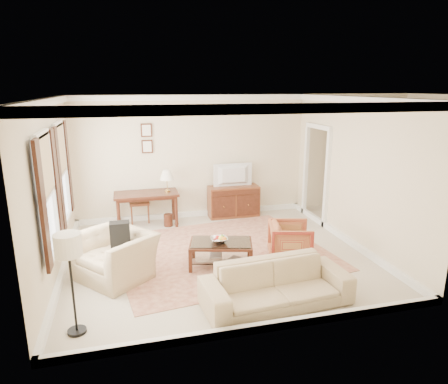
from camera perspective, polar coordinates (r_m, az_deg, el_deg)
name	(u,v)px	position (r m, az deg, el deg)	size (l,w,h in m)	color
room_shell	(217,123)	(6.94, -1.00, 9.87)	(5.51, 5.01, 2.91)	beige
annex_bedroom	(388,204)	(10.33, 22.44, -1.66)	(3.00, 2.70, 2.90)	beige
window_front	(47,195)	(6.31, -23.92, -0.41)	(0.12, 1.56, 1.80)	#CCB284
window_rear	(62,173)	(7.85, -22.15, 2.56)	(0.12, 1.56, 1.80)	#CCB284
doorway	(316,175)	(9.51, 12.97, 2.32)	(0.10, 1.12, 2.25)	white
rug	(221,252)	(7.73, -0.45, -8.52)	(3.85, 3.30, 0.01)	brown
writing_desk	(146,198)	(9.11, -11.03, -0.79)	(1.41, 0.71, 0.77)	#4C2315
desk_chair	(139,200)	(9.48, -12.04, -1.09)	(0.45, 0.45, 1.05)	brown
desk_lamp	(167,181)	(9.06, -8.15, 1.60)	(0.32, 0.32, 0.50)	silver
framed_prints	(147,138)	(9.28, -10.97, 7.56)	(0.25, 0.04, 0.68)	#4C2315
sideboard	(233,201)	(9.70, 1.35, -1.32)	(1.22, 0.47, 0.75)	brown
tv	(234,168)	(9.49, 1.42, 3.43)	(0.90, 0.52, 0.12)	black
coffee_table	(221,247)	(7.04, -0.44, -7.91)	(1.21, 0.89, 0.46)	#4C2315
fruit_bowl	(219,239)	(6.97, -0.69, -6.73)	(0.42, 0.42, 0.10)	silver
book_a	(210,254)	(7.19, -2.03, -8.90)	(0.28, 0.04, 0.38)	brown
book_b	(229,258)	(7.04, 0.76, -9.45)	(0.28, 0.03, 0.38)	brown
striped_armchair	(290,239)	(7.43, 9.43, -6.66)	(0.73, 0.68, 0.75)	maroon
club_armchair	(114,248)	(6.82, -15.41, -7.76)	(1.17, 0.76, 1.03)	#CBB489
backpack	(120,233)	(6.76, -14.65, -5.62)	(0.32, 0.22, 0.40)	black
sofa	(277,278)	(5.89, 7.52, -12.09)	(2.14, 0.62, 0.84)	#CBB489
floor_lamp	(69,252)	(5.27, -21.31, -8.04)	(0.33, 0.33, 1.35)	black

